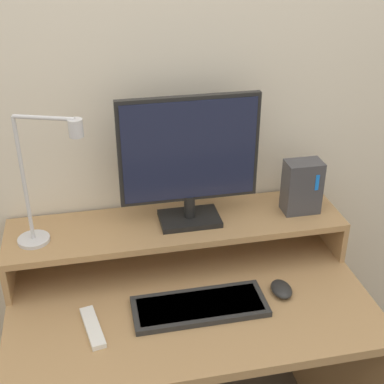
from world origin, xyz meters
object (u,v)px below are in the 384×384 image
(mouse, at_px, (281,289))
(desk_lamp, at_px, (44,187))
(keyboard, at_px, (200,306))
(monitor, at_px, (189,158))
(router_dock, at_px, (302,187))
(remote_control, at_px, (93,327))

(mouse, bearing_deg, desk_lamp, 163.29)
(desk_lamp, xyz_separation_m, keyboard, (0.42, -0.22, -0.33))
(monitor, xyz_separation_m, desk_lamp, (-0.44, -0.04, -0.03))
(router_dock, distance_m, keyboard, 0.53)
(desk_lamp, relative_size, keyboard, 1.03)
(monitor, relative_size, desk_lamp, 1.06)
(mouse, distance_m, remote_control, 0.58)
(desk_lamp, bearing_deg, mouse, -16.71)
(mouse, height_order, remote_control, mouse)
(remote_control, bearing_deg, mouse, 4.21)
(router_dock, xyz_separation_m, keyboard, (-0.40, -0.25, -0.23))
(keyboard, xyz_separation_m, mouse, (0.26, 0.02, 0.01))
(monitor, xyz_separation_m, remote_control, (-0.34, -0.29, -0.37))
(monitor, xyz_separation_m, router_dock, (0.38, -0.01, -0.14))
(desk_lamp, height_order, remote_control, desk_lamp)
(monitor, height_order, desk_lamp, monitor)
(remote_control, bearing_deg, monitor, 40.10)
(router_dock, bearing_deg, desk_lamp, -177.98)
(desk_lamp, height_order, mouse, desk_lamp)
(monitor, height_order, keyboard, monitor)
(remote_control, bearing_deg, desk_lamp, 111.83)
(desk_lamp, xyz_separation_m, remote_control, (0.10, -0.25, -0.34))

